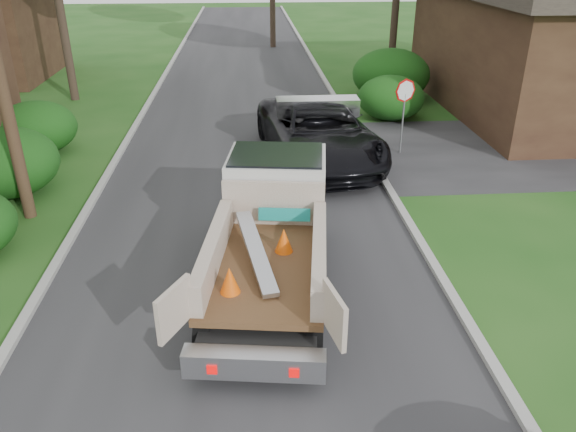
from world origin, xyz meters
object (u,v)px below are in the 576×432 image
(stop_sign, at_px, (404,101))
(flatbed_truck, at_px, (273,218))
(house_right, at_px, (567,31))
(black_pickup, at_px, (319,132))

(stop_sign, xyz_separation_m, flatbed_truck, (-4.57, -7.02, -0.56))
(stop_sign, relative_size, house_right, 0.19)
(stop_sign, xyz_separation_m, black_pickup, (-2.80, -0.38, -0.85))
(flatbed_truck, bearing_deg, black_pickup, 82.59)
(stop_sign, relative_size, flatbed_truck, 0.40)
(house_right, height_order, flatbed_truck, house_right)
(house_right, bearing_deg, flatbed_truck, -135.84)
(black_pickup, bearing_deg, house_right, 19.23)
(stop_sign, distance_m, black_pickup, 2.95)
(stop_sign, height_order, flatbed_truck, stop_sign)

